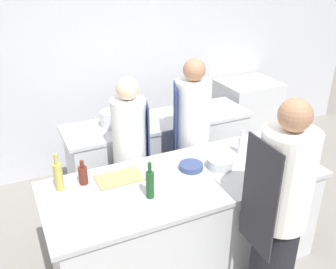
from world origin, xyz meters
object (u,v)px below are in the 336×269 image
Objects in this scene: bottle_vinegar at (276,155)px; chef_at_pass_far at (192,140)px; bottle_olive_oil at (83,175)px; bottle_sauce at (241,144)px; stockpot at (111,119)px; oven_range at (246,115)px; bowl_mixing_large at (220,163)px; bottle_wine at (58,176)px; bottle_cooking_oil at (150,184)px; bowl_prep_small at (191,166)px; chef_at_prep_near at (279,214)px; chef_at_stove at (131,157)px.

chef_at_pass_far is at bearing 116.52° from bottle_vinegar.
bottle_sauce reaches higher than bottle_olive_oil.
stockpot is (-0.68, 0.59, 0.13)m from chef_at_pass_far.
oven_range is 4.39× the size of bowl_mixing_large.
chef_at_pass_far is 1.49m from bottle_wine.
bottle_vinegar is 0.34m from bottle_sauce.
bowl_prep_small is at bearing 25.86° from bottle_cooking_oil.
chef_at_prep_near is 0.73m from bottle_vinegar.
chef_at_prep_near reaches higher than bottle_vinegar.
chef_at_pass_far is (-1.48, -1.04, 0.37)m from oven_range.
bottle_olive_oil is at bearing 169.17° from bowl_prep_small.
bottle_cooking_oil reaches higher than bowl_prep_small.
bottle_olive_oil is 1.01× the size of bottle_vinegar.
bottle_olive_oil is at bearing 53.06° from chef_at_prep_near.
oven_range is 2.36m from bowl_mixing_large.
bowl_mixing_large is 0.95× the size of stockpot.
oven_range is 2.07m from bottle_sauce.
bowl_mixing_large is at bearing 11.46° from bottle_cooking_oil.
bowl_mixing_large is at bearing 163.67° from bottle_vinegar.
bottle_olive_oil is 1.18m from bowl_mixing_large.
bottle_olive_oil reaches higher than bowl_prep_small.
chef_at_pass_far reaches higher than oven_range.
bottle_sauce is (1.66, -0.12, -0.03)m from bottle_wine.
chef_at_prep_near reaches higher than bowl_mixing_large.
chef_at_stove is 0.73m from bottle_olive_oil.
bowl_mixing_large is (1.15, -0.26, -0.04)m from bottle_olive_oil.
bowl_prep_small is (1.10, -0.17, -0.10)m from bottle_wine.
bottle_cooking_oil is at bearing -44.24° from bottle_olive_oil.
bottle_vinegar is at bearing -119.90° from oven_range.
bottle_sauce reaches higher than oven_range.
chef_at_stove is (-0.64, 1.41, -0.07)m from chef_at_prep_near.
bottle_wine is at bearing 176.03° from bottle_sauce.
bowl_prep_small is (0.91, -0.17, -0.06)m from bottle_olive_oil.
bottle_olive_oil is at bearing 167.19° from bowl_mixing_large.
stockpot is (0.55, 1.00, 0.00)m from bottle_olive_oil.
chef_at_stove is 0.89m from bottle_wine.
bottle_sauce is 1.13× the size of bowl_prep_small.
chef_at_stove reaches higher than bottle_wine.
bottle_sauce is 1.04× the size of bowl_mixing_large.
bowl_prep_small is (-0.73, 0.23, -0.06)m from bottle_vinegar.
bottle_olive_oil reaches higher than oven_range.
chef_at_prep_near is 0.73m from bowl_mixing_large.
bottle_wine is at bearing 169.06° from bowl_mixing_large.
bowl_prep_small is at bearing 160.05° from bowl_mixing_large.
oven_range is 2.20m from bottle_vinegar.
chef_at_stove is 0.94× the size of chef_at_pass_far.
bottle_cooking_oil is (0.42, -0.41, 0.04)m from bottle_olive_oil.
chef_at_prep_near reaches higher than bottle_olive_oil.
bottle_wine is at bearing -179.37° from bottle_olive_oil.
oven_range is 2.47m from bowl_prep_small.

